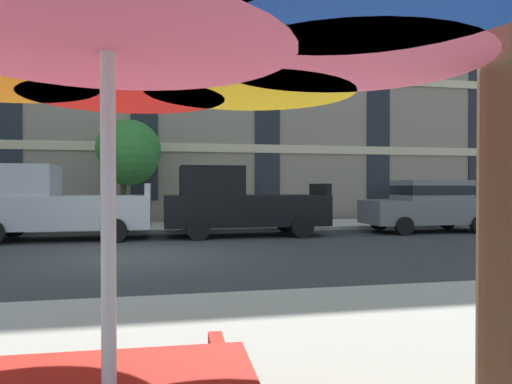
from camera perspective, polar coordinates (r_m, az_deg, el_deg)
The scene contains 8 objects.
ground_plane at distance 11.07m, azimuth -14.64°, elevation -7.53°, with size 120.00×120.00×0.00m, color #2D3033.
sidewalk_far at distance 17.82m, azimuth -13.54°, elevation -4.19°, with size 56.00×3.60×0.12m, color #B2ADA3.
apartment_building at distance 26.72m, azimuth -13.03°, elevation 14.63°, with size 46.88×12.08×16.00m.
pickup_silver at distance 14.96m, azimuth -23.38°, elevation -1.47°, with size 5.10×2.12×2.20m.
pickup_black_midblock at distance 14.86m, azimuth -2.15°, elevation -1.42°, with size 5.10×2.12×2.20m.
sedan_gray at distance 17.27m, azimuth 20.21°, elevation -1.41°, with size 4.40×1.98×1.78m.
street_tree_middle at distance 18.17m, azimuth -15.27°, elevation 4.67°, with size 2.37×2.46×4.07m.
patio_umbrella at distance 2.08m, azimuth -17.56°, elevation 21.04°, with size 3.22×3.22×2.58m.
Camera 1 is at (0.56, -10.94, 1.59)m, focal length 33.01 mm.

